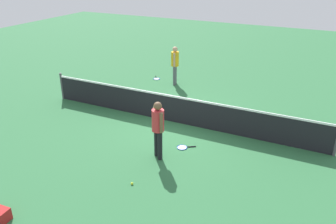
{
  "coord_description": "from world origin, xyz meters",
  "views": [
    {
      "loc": [
        4.47,
        -9.76,
        5.21
      ],
      "look_at": [
        0.25,
        -1.14,
        0.9
      ],
      "focal_mm": 36.92,
      "sensor_mm": 36.0,
      "label": 1
    }
  ],
  "objects_px": {
    "player_near_side": "(158,125)",
    "player_far_side": "(175,62)",
    "tennis_racket_far_player": "(157,79)",
    "tennis_ball_near_player": "(132,183)",
    "tennis_racket_near_player": "(183,147)"
  },
  "relations": [
    {
      "from": "player_far_side",
      "to": "tennis_ball_near_player",
      "type": "relative_size",
      "value": 25.76
    },
    {
      "from": "tennis_ball_near_player",
      "to": "tennis_racket_near_player",
      "type": "bearing_deg",
      "value": 79.76
    },
    {
      "from": "player_far_side",
      "to": "tennis_racket_far_player",
      "type": "xyz_separation_m",
      "value": [
        -1.07,
        0.28,
        -1.0
      ]
    },
    {
      "from": "player_near_side",
      "to": "tennis_racket_near_player",
      "type": "relative_size",
      "value": 2.93
    },
    {
      "from": "player_far_side",
      "to": "tennis_ball_near_player",
      "type": "height_order",
      "value": "player_far_side"
    },
    {
      "from": "tennis_racket_near_player",
      "to": "tennis_racket_far_player",
      "type": "relative_size",
      "value": 1.0
    },
    {
      "from": "player_far_side",
      "to": "player_near_side",
      "type": "bearing_deg",
      "value": -69.24
    },
    {
      "from": "player_near_side",
      "to": "tennis_racket_far_player",
      "type": "bearing_deg",
      "value": 118.26
    },
    {
      "from": "player_far_side",
      "to": "tennis_racket_far_player",
      "type": "bearing_deg",
      "value": 165.53
    },
    {
      "from": "player_near_side",
      "to": "tennis_racket_near_player",
      "type": "height_order",
      "value": "player_near_side"
    },
    {
      "from": "player_near_side",
      "to": "player_far_side",
      "type": "bearing_deg",
      "value": 110.76
    },
    {
      "from": "player_near_side",
      "to": "tennis_ball_near_player",
      "type": "xyz_separation_m",
      "value": [
        0.01,
        -1.45,
        -0.98
      ]
    },
    {
      "from": "player_near_side",
      "to": "player_far_side",
      "type": "xyz_separation_m",
      "value": [
        -2.21,
        5.84,
        0.0
      ]
    },
    {
      "from": "tennis_racket_near_player",
      "to": "tennis_racket_far_player",
      "type": "xyz_separation_m",
      "value": [
        -3.7,
        5.33,
        0.0
      ]
    },
    {
      "from": "tennis_racket_far_player",
      "to": "tennis_ball_near_player",
      "type": "xyz_separation_m",
      "value": [
        3.3,
        -7.57,
        0.02
      ]
    }
  ]
}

